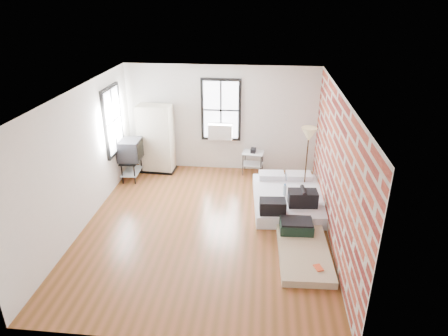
# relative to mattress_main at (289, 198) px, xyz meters

# --- Properties ---
(ground) EXTENTS (6.00, 6.00, 0.00)m
(ground) POSITION_rel_mattress_main_xyz_m (-1.75, -1.07, -0.19)
(ground) COLOR brown
(ground) RESTS_ON ground
(room_shell) EXTENTS (5.02, 6.02, 2.80)m
(room_shell) POSITION_rel_mattress_main_xyz_m (-1.51, -0.71, 1.55)
(room_shell) COLOR silver
(room_shell) RESTS_ON ground
(mattress_main) EXTENTS (1.70, 2.21, 0.67)m
(mattress_main) POSITION_rel_mattress_main_xyz_m (0.00, 0.00, 0.00)
(mattress_main) COLOR white
(mattress_main) RESTS_ON ground
(mattress_bare) EXTENTS (0.97, 1.77, 0.38)m
(mattress_bare) POSITION_rel_mattress_main_xyz_m (0.18, -1.75, -0.07)
(mattress_bare) COLOR #C5B88E
(mattress_bare) RESTS_ON ground
(wardrobe) EXTENTS (0.94, 0.58, 1.81)m
(wardrobe) POSITION_rel_mattress_main_xyz_m (-3.43, 1.58, 0.72)
(wardrobe) COLOR black
(wardrobe) RESTS_ON ground
(side_table) EXTENTS (0.58, 0.48, 0.71)m
(side_table) POSITION_rel_mattress_main_xyz_m (-0.87, 1.65, 0.30)
(side_table) COLOR black
(side_table) RESTS_ON ground
(floor_lamp) EXTENTS (0.35, 0.35, 1.65)m
(floor_lamp) POSITION_rel_mattress_main_xyz_m (0.40, 0.67, 1.22)
(floor_lamp) COLOR black
(floor_lamp) RESTS_ON ground
(tv_stand) EXTENTS (0.55, 0.77, 1.07)m
(tv_stand) POSITION_rel_mattress_main_xyz_m (-3.96, 1.01, 0.58)
(tv_stand) COLOR black
(tv_stand) RESTS_ON ground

